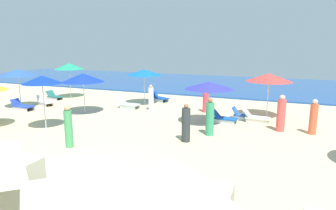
{
  "coord_description": "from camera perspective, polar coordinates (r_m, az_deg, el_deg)",
  "views": [
    {
      "loc": [
        5.9,
        -6.52,
        4.12
      ],
      "look_at": [
        0.13,
        7.73,
        0.89
      ],
      "focal_mm": 31.76,
      "sensor_mm": 36.0,
      "label": 1
    }
  ],
  "objects": [
    {
      "name": "umbrella_6",
      "position": [
        15.28,
        -23.04,
        4.49
      ],
      "size": [
        1.83,
        1.83,
        2.61
      ],
      "color": "silver",
      "rests_on": "ground_plane"
    },
    {
      "name": "beachgoer_0",
      "position": [
        15.06,
        26.13,
        -2.26
      ],
      "size": [
        0.49,
        0.49,
        1.63
      ],
      "rotation": [
        0.0,
        0.0,
        3.89
      ],
      "color": "#E75F3D",
      "rests_on": "ground_plane"
    },
    {
      "name": "umbrella_0",
      "position": [
        15.14,
        7.91,
        3.76
      ],
      "size": [
        2.46,
        2.46,
        2.21
      ],
      "color": "silver",
      "rests_on": "ground_plane"
    },
    {
      "name": "umbrella_7",
      "position": [
        23.63,
        -18.45,
        7.07
      ],
      "size": [
        2.17,
        2.17,
        2.63
      ],
      "color": "silver",
      "rests_on": "ground_plane"
    },
    {
      "name": "beachgoer_4",
      "position": [
        12.49,
        -18.57,
        -4.02
      ],
      "size": [
        0.44,
        0.44,
        1.75
      ],
      "rotation": [
        0.0,
        0.0,
        2.6
      ],
      "color": "#449D62",
      "rests_on": "ground_plane"
    },
    {
      "name": "beachgoer_3",
      "position": [
        12.56,
        3.47,
        -3.69
      ],
      "size": [
        0.5,
        0.5,
        1.65
      ],
      "rotation": [
        0.0,
        0.0,
        0.51
      ],
      "color": "#2F363B",
      "rests_on": "ground_plane"
    },
    {
      "name": "lounge_chair_1_0",
      "position": [
        21.55,
        -22.57,
        0.57
      ],
      "size": [
        1.48,
        1.01,
        0.67
      ],
      "rotation": [
        0.0,
        0.0,
        1.21
      ],
      "color": "silver",
      "rests_on": "ground_plane"
    },
    {
      "name": "lounge_chair_7_0",
      "position": [
        23.62,
        -20.99,
        1.58
      ],
      "size": [
        1.42,
        0.85,
        0.62
      ],
      "rotation": [
        0.0,
        0.0,
        1.38
      ],
      "color": "silver",
      "rests_on": "ground_plane"
    },
    {
      "name": "lounge_chair_5_1",
      "position": [
        16.73,
        14.33,
        -1.93
      ],
      "size": [
        1.41,
        0.69,
        0.67
      ],
      "rotation": [
        0.0,
        0.0,
        1.47
      ],
      "color": "silver",
      "rests_on": "ground_plane"
    },
    {
      "name": "lounge_chair_1_1",
      "position": [
        20.62,
        -26.2,
        -0.19
      ],
      "size": [
        1.49,
        0.69,
        0.68
      ],
      "rotation": [
        0.0,
        0.0,
        1.53
      ],
      "color": "silver",
      "rests_on": "ground_plane"
    },
    {
      "name": "beachgoer_6",
      "position": [
        13.51,
        8.03,
        -2.52
      ],
      "size": [
        0.52,
        0.52,
        1.71
      ],
      "rotation": [
        0.0,
        0.0,
        3.95
      ],
      "color": "#389F6D",
      "rests_on": "ground_plane"
    },
    {
      "name": "umbrella_1",
      "position": [
        21.16,
        -26.88,
        5.58
      ],
      "size": [
        2.24,
        2.24,
        2.49
      ],
      "color": "silver",
      "rests_on": "ground_plane"
    },
    {
      "name": "umbrella_3",
      "position": [
        18.04,
        -15.99,
        5.08
      ],
      "size": [
        2.44,
        2.44,
        2.39
      ],
      "color": "silver",
      "rests_on": "ground_plane"
    },
    {
      "name": "beachgoer_1",
      "position": [
        18.0,
        7.2,
        0.95
      ],
      "size": [
        0.41,
        0.41,
        1.6
      ],
      "rotation": [
        0.0,
        0.0,
        2.87
      ],
      "color": "#F7475B",
      "rests_on": "ground_plane"
    },
    {
      "name": "lounge_chair_2_1",
      "position": [
        21.29,
        -1.78,
        1.4
      ],
      "size": [
        1.58,
        1.17,
        0.68
      ],
      "rotation": [
        0.0,
        0.0,
        1.16
      ],
      "color": "silver",
      "rests_on": "ground_plane"
    },
    {
      "name": "umbrella_5",
      "position": [
        17.23,
        18.84,
        5.03
      ],
      "size": [
        2.49,
        2.49,
        2.49
      ],
      "color": "silver",
      "rests_on": "ground_plane"
    },
    {
      "name": "beachgoer_5",
      "position": [
        14.97,
        20.88,
        -1.71
      ],
      "size": [
        0.56,
        0.56,
        1.75
      ],
      "rotation": [
        0.0,
        0.0,
        5.39
      ],
      "color": "#F8524E",
      "rests_on": "ground_plane"
    },
    {
      "name": "beachgoer_2",
      "position": [
        18.36,
        -3.29,
        1.26
      ],
      "size": [
        0.45,
        0.45,
        1.6
      ],
      "rotation": [
        0.0,
        0.0,
        4.0
      ],
      "color": "white",
      "rests_on": "ground_plane"
    },
    {
      "name": "umbrella_2",
      "position": [
        20.03,
        -4.6,
        6.27
      ],
      "size": [
        2.38,
        2.38,
        2.39
      ],
      "color": "silver",
      "rests_on": "ground_plane"
    },
    {
      "name": "lounge_chair_0_0",
      "position": [
        15.86,
        10.63,
        -2.47
      ],
      "size": [
        1.36,
        0.71,
        0.65
      ],
      "rotation": [
        0.0,
        0.0,
        1.51
      ],
      "color": "silver",
      "rests_on": "ground_plane"
    },
    {
      "name": "lounge_chair_5_0",
      "position": [
        16.41,
        16.39,
        -2.26
      ],
      "size": [
        1.43,
        0.72,
        0.69
      ],
      "rotation": [
        0.0,
        0.0,
        1.52
      ],
      "color": "silver",
      "rests_on": "ground_plane"
    },
    {
      "name": "ground_plane",
      "position": [
        9.71,
        -18.69,
        -13.92
      ],
      "size": [
        60.0,
        60.0,
        0.0
      ],
      "primitive_type": "plane",
      "color": "beige"
    },
    {
      "name": "ocean",
      "position": [
        30.11,
        10.55,
        3.91
      ],
      "size": [
        60.0,
        14.56,
        0.12
      ],
      "primitive_type": "cube",
      "color": "#204C94",
      "rests_on": "ground_plane"
    },
    {
      "name": "lounge_chair_2_0",
      "position": [
        19.17,
        -7.67,
        0.17
      ],
      "size": [
        1.39,
        0.69,
        0.76
      ],
      "rotation": [
        0.0,
        0.0,
        1.54
      ],
      "color": "silver",
      "rests_on": "ground_plane"
    }
  ]
}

